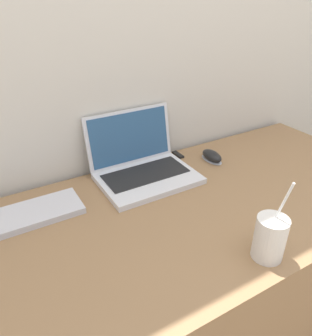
# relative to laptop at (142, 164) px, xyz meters

# --- Properties ---
(wall_back) EXTENTS (7.00, 0.04, 2.50)m
(wall_back) POSITION_rel_laptop_xyz_m (0.10, 0.15, 0.44)
(wall_back) COLOR silver
(wall_back) RESTS_ON ground_plane
(desk) EXTENTS (1.49, 0.70, 0.77)m
(desk) POSITION_rel_laptop_xyz_m (0.10, -0.24, -0.43)
(desk) COLOR #936D47
(desk) RESTS_ON ground_plane
(laptop) EXTENTS (0.33, 0.28, 0.22)m
(laptop) POSITION_rel_laptop_xyz_m (0.00, 0.00, 0.00)
(laptop) COLOR silver
(laptop) RESTS_ON desk
(drink_cup) EXTENTS (0.08, 0.08, 0.23)m
(drink_cup) POSITION_rel_laptop_xyz_m (0.08, -0.52, 0.02)
(drink_cup) COLOR silver
(drink_cup) RESTS_ON desk
(computer_mouse) EXTENTS (0.05, 0.10, 0.04)m
(computer_mouse) POSITION_rel_laptop_xyz_m (0.29, -0.04, -0.03)
(computer_mouse) COLOR #B2B2B7
(computer_mouse) RESTS_ON desk
(external_keyboard) EXTENTS (0.37, 0.13, 0.02)m
(external_keyboard) POSITION_rel_laptop_xyz_m (-0.44, -0.05, -0.04)
(external_keyboard) COLOR silver
(external_keyboard) RESTS_ON desk
(usb_stick) EXTENTS (0.02, 0.06, 0.01)m
(usb_stick) POSITION_rel_laptop_xyz_m (0.20, 0.07, -0.04)
(usb_stick) COLOR black
(usb_stick) RESTS_ON desk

